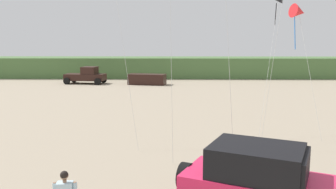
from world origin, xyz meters
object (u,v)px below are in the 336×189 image
at_px(distant_pickup, 86,76).
at_px(distant_sedan, 147,79).
at_px(jeep, 266,187).
at_px(kite_green_box, 299,12).

distance_m(distant_pickup, distant_sedan, 7.21).
height_order(jeep, distant_sedan, jeep).
bearing_deg(jeep, distant_sedan, 99.75).
relative_size(distant_sedan, kite_green_box, 0.59).
height_order(distant_sedan, kite_green_box, kite_green_box).
xyz_separation_m(distant_pickup, distant_sedan, (7.16, -0.75, -0.34)).
xyz_separation_m(jeep, distant_sedan, (-5.44, 31.63, -0.60)).
xyz_separation_m(jeep, distant_pickup, (-12.60, 32.39, -0.26)).
xyz_separation_m(distant_sedan, kite_green_box, (10.15, -19.61, 5.96)).
bearing_deg(distant_pickup, kite_green_box, -49.62).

